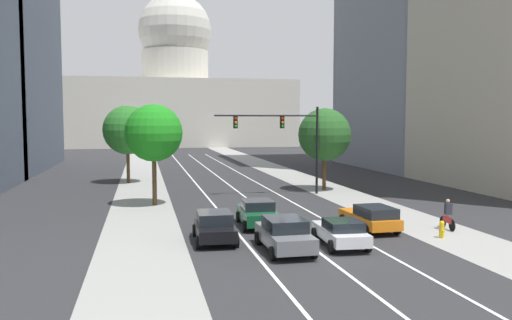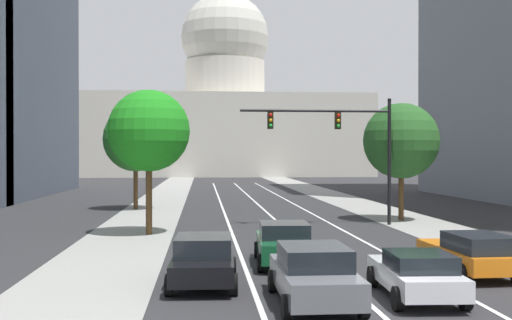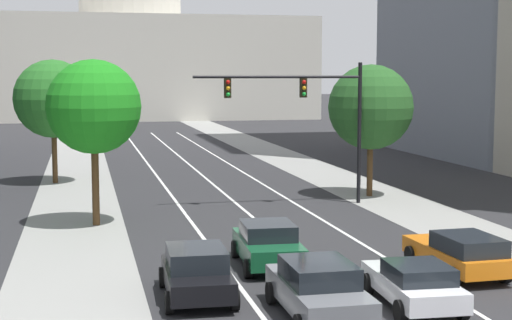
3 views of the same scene
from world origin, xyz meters
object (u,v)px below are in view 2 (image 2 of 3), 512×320
at_px(traffic_signal_mast, 344,136).
at_px(street_tree_near_left, 136,139).
at_px(car_green, 284,243).
at_px(car_black, 203,260).
at_px(street_tree_mid_left, 149,131).
at_px(car_white, 416,274).
at_px(car_orange, 471,253).
at_px(street_tree_near_right, 401,141).
at_px(car_gray, 314,274).
at_px(capitol_building, 225,115).

bearing_deg(traffic_signal_mast, street_tree_near_left, 139.10).
xyz_separation_m(car_green, car_black, (-2.96, -3.29, 0.00)).
distance_m(street_tree_mid_left, street_tree_near_left, 14.47).
height_order(traffic_signal_mast, street_tree_near_left, street_tree_near_left).
xyz_separation_m(car_white, car_orange, (2.97, 3.05, 0.05)).
bearing_deg(car_orange, street_tree_near_right, -12.62).
bearing_deg(street_tree_near_right, car_white, -107.32).
distance_m(car_gray, car_orange, 6.83).
bearing_deg(car_green, street_tree_near_left, 21.59).
bearing_deg(street_tree_near_right, car_black, -124.67).
bearing_deg(car_black, car_green, -39.74).
distance_m(traffic_signal_mast, street_tree_mid_left, 11.14).
bearing_deg(car_white, street_tree_near_left, 23.45).
bearing_deg(car_green, car_white, -149.16).
height_order(street_tree_near_right, street_tree_near_left, street_tree_near_left).
xyz_separation_m(street_tree_mid_left, street_tree_near_left, (-2.20, 14.30, -0.06)).
xyz_separation_m(car_black, traffic_signal_mast, (7.98, 15.32, 4.30)).
relative_size(car_green, street_tree_mid_left, 0.59).
bearing_deg(car_black, car_white, -108.78).
height_order(car_gray, car_orange, car_gray).
relative_size(car_green, car_black, 1.05).
distance_m(car_gray, street_tree_near_left, 30.45).
distance_m(car_green, car_white, 6.29).
height_order(car_orange, street_tree_mid_left, street_tree_mid_left).
bearing_deg(car_green, street_tree_mid_left, 35.36).
distance_m(street_tree_near_right, street_tree_mid_left, 15.65).
distance_m(capitol_building, street_tree_near_left, 75.82).
distance_m(car_black, street_tree_near_right, 21.56).
distance_m(car_orange, street_tree_near_left, 29.48).
bearing_deg(car_gray, street_tree_mid_left, 21.11).
height_order(car_gray, street_tree_near_right, street_tree_near_right).
height_order(capitol_building, car_green, capitol_building).
bearing_deg(car_black, street_tree_near_right, -32.51).
bearing_deg(traffic_signal_mast, car_white, -96.73).
height_order(car_green, car_white, car_green).
relative_size(traffic_signal_mast, street_tree_mid_left, 1.19).
xyz_separation_m(car_orange, street_tree_near_right, (3.17, 16.62, 4.10)).
bearing_deg(street_tree_near_left, car_gray, -74.87).
bearing_deg(car_gray, street_tree_near_right, -24.24).
xyz_separation_m(car_gray, street_tree_mid_left, (-5.66, 14.79, 4.39)).
bearing_deg(car_white, car_gray, 99.63).
bearing_deg(street_tree_mid_left, street_tree_near_right, 19.53).
bearing_deg(car_white, capitol_building, 3.64).
bearing_deg(street_tree_near_left, street_tree_mid_left, -81.24).
distance_m(traffic_signal_mast, street_tree_near_right, 4.58).
xyz_separation_m(capitol_building, car_white, (1.47, -103.69, -11.14)).
bearing_deg(car_white, car_orange, -41.40).
xyz_separation_m(car_white, street_tree_near_right, (6.14, 19.67, 4.15)).
distance_m(car_orange, street_tree_mid_left, 16.84).
height_order(car_gray, car_black, car_gray).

